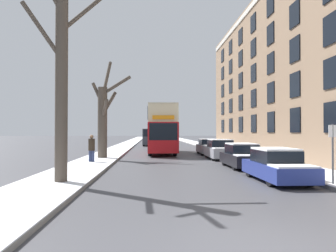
% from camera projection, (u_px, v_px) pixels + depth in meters
% --- Properties ---
extents(ground_plane, '(320.00, 320.00, 0.00)m').
position_uv_depth(ground_plane, '(264.00, 250.00, 5.61)').
color(ground_plane, '#424247').
extents(sidewalk_left, '(2.75, 130.00, 0.16)m').
position_uv_depth(sidewalk_left, '(130.00, 143.00, 58.24)').
color(sidewalk_left, slate).
rests_on(sidewalk_left, ground).
extents(sidewalk_right, '(2.75, 130.00, 0.16)m').
position_uv_depth(sidewalk_right, '(193.00, 143.00, 58.82)').
color(sidewalk_right, slate).
rests_on(sidewalk_right, ground).
extents(terrace_facade_right, '(9.10, 37.39, 13.79)m').
position_uv_depth(terrace_facade_right, '(316.00, 72.00, 26.80)').
color(terrace_facade_right, '#8C7056').
rests_on(terrace_facade_right, ground).
extents(bare_tree_left_0, '(3.13, 1.96, 8.62)m').
position_uv_depth(bare_tree_left_0, '(61.00, 72.00, 12.39)').
color(bare_tree_left_0, '#4C4238').
rests_on(bare_tree_left_0, ground).
extents(bare_tree_left_1, '(3.01, 3.17, 7.48)m').
position_uv_depth(bare_tree_left_1, '(103.00, 117.00, 23.86)').
color(bare_tree_left_1, '#4C4238').
rests_on(bare_tree_left_1, ground).
extents(double_decker_bus, '(2.48, 10.29, 4.34)m').
position_uv_depth(double_decker_bus, '(161.00, 127.00, 30.63)').
color(double_decker_bus, red).
rests_on(double_decker_bus, ground).
extents(parked_car_0, '(1.70, 4.34, 1.36)m').
position_uv_depth(parked_car_0, '(277.00, 166.00, 13.46)').
color(parked_car_0, navy).
rests_on(parked_car_0, ground).
extents(parked_car_1, '(1.72, 4.16, 1.38)m').
position_uv_depth(parked_car_1, '(242.00, 156.00, 18.56)').
color(parked_car_1, black).
rests_on(parked_car_1, ground).
extents(parked_car_2, '(1.83, 4.28, 1.47)m').
position_uv_depth(parked_car_2, '(220.00, 150.00, 24.42)').
color(parked_car_2, '#9EA3AD').
rests_on(parked_car_2, ground).
extents(parked_car_3, '(1.72, 4.05, 1.39)m').
position_uv_depth(parked_car_3, '(208.00, 147.00, 29.44)').
color(parked_car_3, slate).
rests_on(parked_car_3, ground).
extents(oncoming_van, '(1.97, 5.68, 2.46)m').
position_uv_depth(oncoming_van, '(150.00, 137.00, 47.85)').
color(oncoming_van, '#333842').
rests_on(oncoming_van, ground).
extents(pedestrian_left_sidewalk, '(0.40, 0.40, 1.84)m').
position_uv_depth(pedestrian_left_sidewalk, '(92.00, 148.00, 20.48)').
color(pedestrian_left_sidewalk, navy).
rests_on(pedestrian_left_sidewalk, ground).
extents(street_sign_post, '(0.32, 0.07, 2.31)m').
position_uv_depth(street_sign_post, '(333.00, 151.00, 11.76)').
color(street_sign_post, '#4C4F54').
rests_on(street_sign_post, ground).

